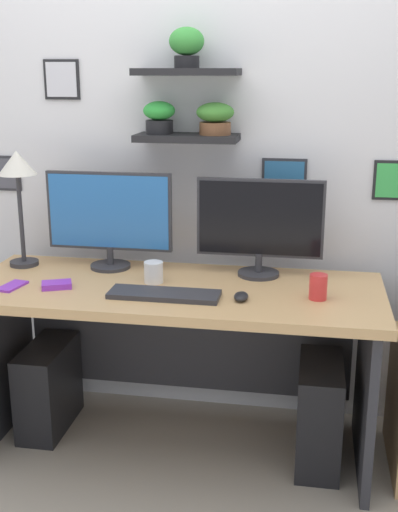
% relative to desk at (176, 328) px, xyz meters
% --- Properties ---
extents(ground_plane, '(8.00, 8.00, 0.00)m').
position_rel_desk_xyz_m(ground_plane, '(0.00, -0.06, -0.54)').
color(ground_plane, gray).
extents(back_wall_assembly, '(4.40, 0.24, 2.70)m').
position_rel_desk_xyz_m(back_wall_assembly, '(-0.00, 0.38, 0.81)').
color(back_wall_assembly, silver).
rests_on(back_wall_assembly, ground).
extents(desk, '(1.73, 0.68, 0.75)m').
position_rel_desk_xyz_m(desk, '(0.00, 0.00, 0.00)').
color(desk, tan).
rests_on(desk, ground).
extents(monitor_left, '(0.57, 0.18, 0.43)m').
position_rel_desk_xyz_m(monitor_left, '(-0.34, 0.16, 0.44)').
color(monitor_left, '#2D2D33').
rests_on(monitor_left, desk).
extents(monitor_right, '(0.54, 0.18, 0.42)m').
position_rel_desk_xyz_m(monitor_right, '(0.34, 0.16, 0.44)').
color(monitor_right, '#2D2D33').
rests_on(monitor_right, desk).
extents(keyboard, '(0.44, 0.14, 0.02)m').
position_rel_desk_xyz_m(keyboard, '(-0.01, -0.19, 0.22)').
color(keyboard, '#2D2D33').
rests_on(keyboard, desk).
extents(computer_mouse, '(0.06, 0.09, 0.03)m').
position_rel_desk_xyz_m(computer_mouse, '(0.30, -0.18, 0.22)').
color(computer_mouse, black).
rests_on(computer_mouse, desk).
extents(desk_lamp, '(0.17, 0.17, 0.52)m').
position_rel_desk_xyz_m(desk_lamp, '(-0.74, 0.12, 0.62)').
color(desk_lamp, '#2D2D33').
rests_on(desk_lamp, desk).
extents(cell_phone, '(0.09, 0.15, 0.01)m').
position_rel_desk_xyz_m(cell_phone, '(-0.65, -0.18, 0.21)').
color(cell_phone, purple).
rests_on(cell_phone, desk).
extents(coffee_mug, '(0.08, 0.08, 0.09)m').
position_rel_desk_xyz_m(coffee_mug, '(-0.09, -0.02, 0.25)').
color(coffee_mug, white).
rests_on(coffee_mug, desk).
extents(pen_cup, '(0.07, 0.07, 0.10)m').
position_rel_desk_xyz_m(pen_cup, '(0.59, -0.11, 0.26)').
color(pen_cup, red).
rests_on(pen_cup, desk).
extents(scissors_tray, '(0.14, 0.12, 0.02)m').
position_rel_desk_xyz_m(scissors_tray, '(-0.47, -0.16, 0.22)').
color(scissors_tray, purple).
rests_on(scissors_tray, desk).
extents(computer_tower_left, '(0.18, 0.40, 0.40)m').
position_rel_desk_xyz_m(computer_tower_left, '(-0.61, 0.01, -0.34)').
color(computer_tower_left, black).
rests_on(computer_tower_left, ground).
extents(computer_tower_right, '(0.18, 0.40, 0.45)m').
position_rel_desk_xyz_m(computer_tower_right, '(0.62, -0.05, -0.32)').
color(computer_tower_right, black).
rests_on(computer_tower_right, ground).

